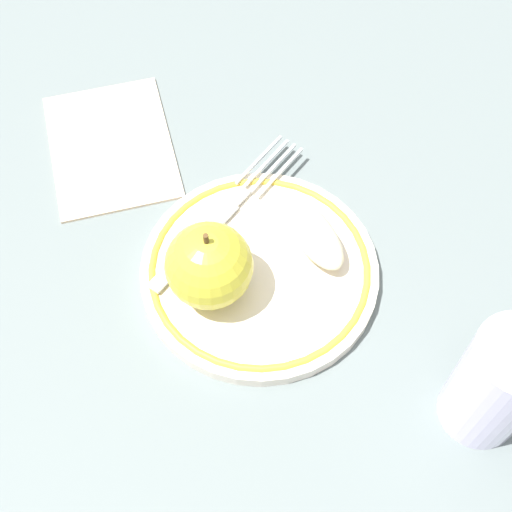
{
  "coord_description": "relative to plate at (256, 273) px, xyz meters",
  "views": [
    {
      "loc": [
        0.24,
        -0.17,
        0.53
      ],
      "look_at": [
        -0.01,
        -0.0,
        0.04
      ],
      "focal_mm": 50.0,
      "sensor_mm": 36.0,
      "label": 1
    }
  ],
  "objects": [
    {
      "name": "ground_plane",
      "position": [
        0.01,
        0.0,
        -0.01
      ],
      "size": [
        2.0,
        2.0,
        0.0
      ],
      "primitive_type": "plane",
      "color": "slate"
    },
    {
      "name": "plate",
      "position": [
        0.0,
        0.0,
        0.0
      ],
      "size": [
        0.2,
        0.2,
        0.02
      ],
      "color": "silver",
      "rests_on": "ground_plane"
    },
    {
      "name": "apple_red_whole",
      "position": [
        -0.01,
        -0.04,
        0.04
      ],
      "size": [
        0.07,
        0.07,
        0.08
      ],
      "color": "gold",
      "rests_on": "plate"
    },
    {
      "name": "apple_slice_front",
      "position": [
        0.01,
        0.05,
        0.02
      ],
      "size": [
        0.08,
        0.04,
        0.02
      ],
      "primitive_type": "ellipsoid",
      "rotation": [
        0.0,
        0.0,
        3.04
      ],
      "color": "beige",
      "rests_on": "plate"
    },
    {
      "name": "fork",
      "position": [
        -0.06,
        0.01,
        0.01
      ],
      "size": [
        0.08,
        0.19,
        0.0
      ],
      "rotation": [
        0.0,
        0.0,
        1.88
      ],
      "color": "silver",
      "rests_on": "plate"
    },
    {
      "name": "drinking_glass",
      "position": [
        0.19,
        0.07,
        0.05
      ],
      "size": [
        0.06,
        0.06,
        0.11
      ],
      "primitive_type": "cylinder",
      "color": "silver",
      "rests_on": "ground_plane"
    },
    {
      "name": "napkin_folded",
      "position": [
        -0.2,
        -0.03,
        -0.0
      ],
      "size": [
        0.18,
        0.16,
        0.01
      ],
      "primitive_type": "cube",
      "rotation": [
        0.0,
        0.0,
        -0.35
      ],
      "color": "beige",
      "rests_on": "ground_plane"
    }
  ]
}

